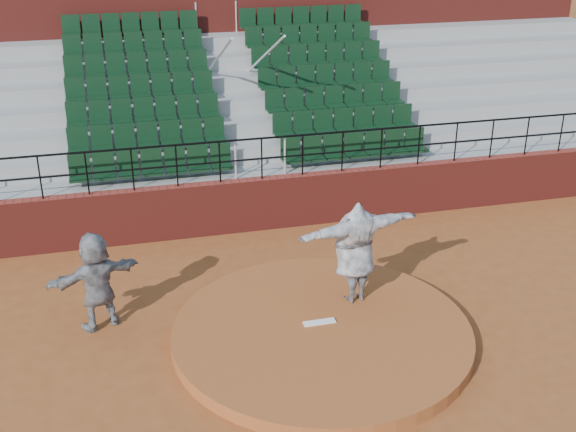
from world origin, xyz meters
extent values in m
plane|color=brown|center=(0.00, 0.00, 0.00)|extent=(90.00, 90.00, 0.00)
cylinder|color=#9B4E22|center=(0.00, 0.00, 0.12)|extent=(5.50, 5.50, 0.25)
cube|color=white|center=(0.00, 0.15, 0.27)|extent=(0.60, 0.15, 0.03)
cube|color=maroon|center=(0.00, 5.00, 0.65)|extent=(24.00, 0.30, 1.30)
cylinder|color=black|center=(0.00, 5.00, 2.30)|extent=(24.00, 0.05, 0.05)
cylinder|color=black|center=(0.00, 5.00, 1.80)|extent=(24.00, 0.04, 0.04)
cylinder|color=black|center=(-5.00, 5.00, 1.80)|extent=(0.04, 0.04, 1.00)
cylinder|color=black|center=(-4.00, 5.00, 1.80)|extent=(0.04, 0.04, 1.00)
cylinder|color=black|center=(-3.00, 5.00, 1.80)|extent=(0.04, 0.04, 1.00)
cylinder|color=black|center=(-2.00, 5.00, 1.80)|extent=(0.04, 0.04, 1.00)
cylinder|color=black|center=(-1.00, 5.00, 1.80)|extent=(0.04, 0.04, 1.00)
cylinder|color=black|center=(0.00, 5.00, 1.80)|extent=(0.04, 0.04, 1.00)
cylinder|color=black|center=(1.00, 5.00, 1.80)|extent=(0.04, 0.04, 1.00)
cylinder|color=black|center=(2.00, 5.00, 1.80)|extent=(0.04, 0.04, 1.00)
cylinder|color=black|center=(3.00, 5.00, 1.80)|extent=(0.04, 0.04, 1.00)
cylinder|color=black|center=(4.00, 5.00, 1.80)|extent=(0.04, 0.04, 1.00)
cylinder|color=black|center=(5.00, 5.00, 1.80)|extent=(0.04, 0.04, 1.00)
cylinder|color=black|center=(6.00, 5.00, 1.80)|extent=(0.04, 0.04, 1.00)
cylinder|color=black|center=(7.00, 5.00, 1.80)|extent=(0.04, 0.04, 1.00)
cylinder|color=black|center=(8.00, 5.00, 1.80)|extent=(0.04, 0.04, 1.00)
cube|color=gray|center=(0.00, 5.58, 0.65)|extent=(24.00, 0.85, 1.30)
cube|color=black|center=(-2.53, 5.59, 1.66)|extent=(3.85, 0.48, 0.72)
cube|color=black|center=(2.53, 5.59, 1.66)|extent=(3.85, 0.48, 0.72)
cube|color=gray|center=(0.00, 6.43, 0.85)|extent=(24.00, 0.85, 1.70)
cube|color=black|center=(-2.53, 6.44, 2.06)|extent=(3.85, 0.48, 0.72)
cube|color=black|center=(2.53, 6.44, 2.06)|extent=(3.85, 0.48, 0.72)
cube|color=gray|center=(0.00, 7.28, 1.05)|extent=(24.00, 0.85, 2.10)
cube|color=black|center=(-2.53, 7.29, 2.46)|extent=(3.85, 0.48, 0.72)
cube|color=black|center=(2.53, 7.29, 2.46)|extent=(3.85, 0.48, 0.72)
cube|color=gray|center=(0.00, 8.12, 1.25)|extent=(24.00, 0.85, 2.50)
cube|color=black|center=(-2.53, 8.13, 2.86)|extent=(3.85, 0.48, 0.72)
cube|color=black|center=(2.53, 8.13, 2.86)|extent=(3.85, 0.48, 0.72)
cube|color=gray|center=(0.00, 8.97, 1.45)|extent=(24.00, 0.85, 2.90)
cube|color=black|center=(-2.53, 8.98, 3.26)|extent=(3.85, 0.48, 0.72)
cube|color=black|center=(2.53, 8.98, 3.26)|extent=(3.85, 0.48, 0.72)
cube|color=gray|center=(0.00, 9.82, 1.65)|extent=(24.00, 0.85, 3.30)
cube|color=black|center=(-2.53, 9.83, 3.66)|extent=(3.85, 0.48, 0.72)
cube|color=black|center=(2.53, 9.83, 3.66)|extent=(3.85, 0.48, 0.72)
cube|color=gray|center=(0.00, 10.68, 1.85)|extent=(24.00, 0.85, 3.70)
cube|color=black|center=(-2.53, 10.69, 4.06)|extent=(3.85, 0.48, 0.72)
cube|color=black|center=(2.53, 10.69, 4.06)|extent=(3.85, 0.48, 0.72)
cylinder|color=silver|center=(-0.60, 8.12, 3.40)|extent=(0.06, 5.97, 2.46)
cylinder|color=silver|center=(0.60, 8.12, 3.40)|extent=(0.06, 5.97, 2.46)
cube|color=maroon|center=(0.00, 12.60, 3.55)|extent=(24.00, 3.00, 7.10)
imported|color=black|center=(0.89, 0.82, 1.28)|extent=(2.62, 1.19, 2.06)
imported|color=black|center=(-3.92, 1.48, 0.96)|extent=(1.87, 1.15, 1.92)
camera|label=1|loc=(-3.38, -10.72, 7.51)|focal=45.00mm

